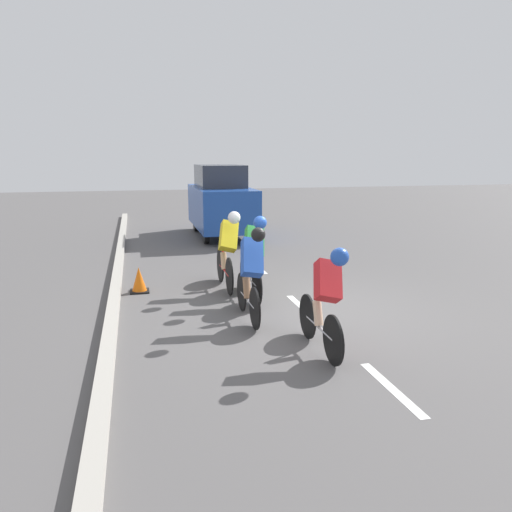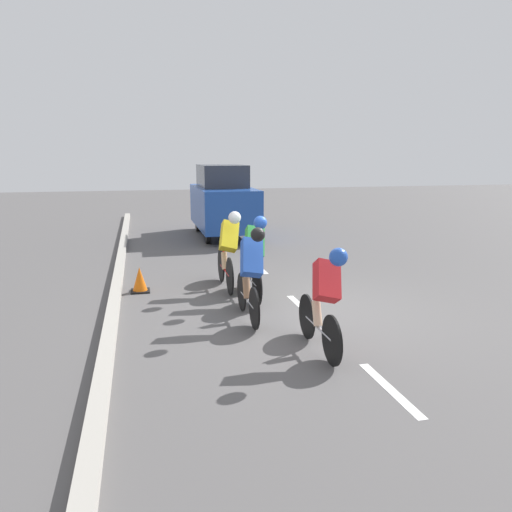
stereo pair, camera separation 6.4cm
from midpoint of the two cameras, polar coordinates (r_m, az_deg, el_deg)
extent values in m
plane|color=#565454|center=(8.61, 5.51, -6.26)|extent=(60.00, 60.00, 0.00)
cube|color=white|center=(6.09, 14.94, -14.40)|extent=(0.12, 1.40, 0.01)
cube|color=white|center=(8.82, 5.01, -5.78)|extent=(0.12, 1.40, 0.01)
cube|color=white|center=(11.80, 0.06, -1.28)|extent=(0.12, 1.40, 0.01)
cube|color=#A8A399|center=(8.39, -16.34, -6.67)|extent=(0.20, 27.77, 0.14)
cylinder|color=black|center=(7.30, 5.66, -6.88)|extent=(0.03, 0.65, 0.65)
cylinder|color=black|center=(6.45, 8.53, -9.51)|extent=(0.03, 0.65, 0.65)
cylinder|color=#B7B7BC|center=(6.87, 7.00, -8.11)|extent=(0.04, 0.97, 0.04)
cylinder|color=#B7B7BC|center=(6.95, 6.55, -6.03)|extent=(0.04, 0.04, 0.42)
cylinder|color=white|center=(6.88, 6.87, -7.20)|extent=(0.07, 0.07, 0.16)
cylinder|color=beige|center=(6.87, 6.82, -6.51)|extent=(0.12, 0.23, 0.36)
cube|color=red|center=(6.60, 7.93, -2.81)|extent=(0.44, 0.47, 0.60)
sphere|color=blue|center=(6.35, 9.25, -0.11)|extent=(0.24, 0.24, 0.24)
cylinder|color=black|center=(8.52, -1.87, -4.11)|extent=(0.03, 0.65, 0.65)
cylinder|color=black|center=(7.62, -0.38, -6.02)|extent=(0.03, 0.65, 0.65)
cylinder|color=#B7B7BC|center=(8.06, -1.17, -5.01)|extent=(0.04, 0.96, 0.04)
cylinder|color=#B7B7BC|center=(8.17, -1.43, -3.27)|extent=(0.04, 0.04, 0.42)
cylinder|color=#1999D8|center=(8.08, -1.25, -4.23)|extent=(0.07, 0.07, 0.16)
cylinder|color=#9E704C|center=(8.08, -1.28, -3.65)|extent=(0.12, 0.23, 0.36)
cube|color=blue|center=(7.80, -0.70, -0.16)|extent=(0.41, 0.51, 0.65)
sphere|color=black|center=(7.53, 0.01, 2.46)|extent=(0.22, 0.22, 0.22)
cylinder|color=black|center=(9.77, -1.52, -1.93)|extent=(0.03, 0.69, 0.69)
cylinder|color=black|center=(8.79, -0.10, -3.46)|extent=(0.03, 0.69, 0.69)
cylinder|color=#B7B7BC|center=(9.28, -0.85, -2.65)|extent=(0.04, 1.04, 0.04)
cylinder|color=#B7B7BC|center=(9.40, -1.10, -1.15)|extent=(0.04, 0.04, 0.42)
cylinder|color=green|center=(9.31, -0.92, -1.98)|extent=(0.07, 0.07, 0.16)
cylinder|color=#DBAD84|center=(9.31, -0.96, -1.47)|extent=(0.12, 0.23, 0.36)
cube|color=green|center=(9.05, -0.40, 1.55)|extent=(0.42, 0.50, 0.64)
sphere|color=blue|center=(8.79, 0.26, 3.84)|extent=(0.24, 0.24, 0.24)
cylinder|color=black|center=(10.42, -4.28, -1.03)|extent=(0.03, 0.72, 0.72)
cylinder|color=black|center=(9.44, -3.26, -2.35)|extent=(0.03, 0.72, 0.72)
cylinder|color=red|center=(9.93, -3.79, -1.66)|extent=(0.04, 1.02, 0.04)
cylinder|color=red|center=(10.06, -3.98, -0.27)|extent=(0.04, 0.04, 0.42)
cylinder|color=green|center=(9.95, -3.85, -1.03)|extent=(0.07, 0.07, 0.16)
cylinder|color=#DBAD84|center=(9.96, -3.88, -0.55)|extent=(0.12, 0.23, 0.36)
cube|color=yellow|center=(9.71, -3.34, 2.28)|extent=(0.45, 0.50, 0.65)
sphere|color=white|center=(9.45, -2.71, 4.41)|extent=(0.24, 0.24, 0.24)
cylinder|color=black|center=(15.17, -0.76, 2.84)|extent=(0.14, 0.64, 0.64)
cylinder|color=black|center=(14.93, -5.86, 2.64)|extent=(0.14, 0.64, 0.64)
cylinder|color=black|center=(17.57, -2.57, 4.03)|extent=(0.14, 0.64, 0.64)
cylinder|color=black|center=(17.36, -6.98, 3.86)|extent=(0.14, 0.64, 0.64)
cube|color=#1E479E|center=(16.16, -4.11, 5.62)|extent=(1.70, 3.99, 1.27)
cube|color=#2D333D|center=(16.29, -4.28, 9.13)|extent=(1.39, 2.19, 0.70)
cube|color=black|center=(9.98, -13.34, -3.93)|extent=(0.36, 0.36, 0.03)
cone|color=orange|center=(9.91, -13.41, -2.57)|extent=(0.28, 0.28, 0.46)
camera|label=1|loc=(0.03, -90.22, -0.05)|focal=35.00mm
camera|label=2|loc=(0.03, 89.78, 0.05)|focal=35.00mm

